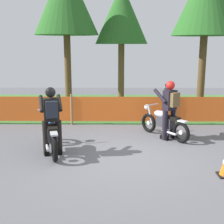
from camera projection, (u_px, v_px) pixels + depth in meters
name	position (u px, v px, depth m)	size (l,w,h in m)	color
ground	(127.00, 156.00, 7.49)	(24.00, 24.00, 0.02)	#5B5B60
grass_verge	(122.00, 106.00, 13.44)	(24.00, 6.24, 0.01)	#427A33
barrier_fence	(124.00, 109.00, 10.27)	(10.71, 0.08, 1.05)	olive
tree_near_left	(122.00, 15.00, 13.29)	(2.34, 2.34, 5.31)	brown
motorcycle_lead	(164.00, 123.00, 8.91)	(1.23, 1.58, 0.90)	black
motorcycle_trailing	(52.00, 133.00, 7.70)	(0.82, 2.04, 0.99)	black
rider_lead	(170.00, 107.00, 8.63)	(0.73, 0.78, 1.69)	black
rider_trailing	(52.00, 117.00, 7.39)	(0.65, 0.76, 1.69)	black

